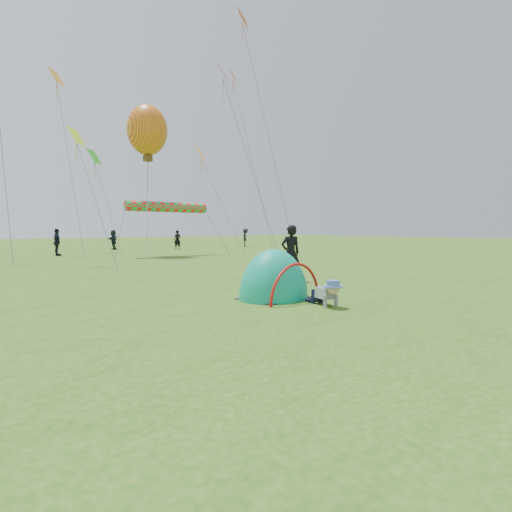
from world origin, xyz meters
TOP-DOWN VIEW (x-y plane):
  - ground at (0.00, 0.00)m, footprint 140.00×140.00m
  - crawling_toddler at (-0.61, -0.50)m, footprint 0.75×0.93m
  - popup_tent at (-0.87, 0.99)m, footprint 2.08×1.78m
  - standing_adult at (1.79, 3.07)m, footprint 0.79×0.64m
  - crowd_person_0 at (8.59, 23.11)m, footprint 0.68×0.69m
  - crowd_person_2 at (-0.99, 21.39)m, footprint 0.81×1.10m
  - crowd_person_9 at (16.25, 23.70)m, footprint 1.20×1.29m
  - crowd_person_11 at (4.47, 26.35)m, footprint 0.53×1.52m
  - balloon_kite at (3.81, 18.16)m, footprint 2.56×2.56m
  - rainbow_tube_kite at (4.46, 16.78)m, footprint 5.46×0.64m
  - diamond_kite_0 at (9.03, 14.87)m, footprint 1.25×1.25m
  - diamond_kite_2 at (-1.65, 14.28)m, footprint 1.00×1.00m
  - diamond_kite_3 at (2.46, 24.36)m, footprint 1.33×1.33m
  - diamond_kite_5 at (6.30, 13.26)m, footprint 1.29×1.29m
  - diamond_kite_6 at (12.35, 20.42)m, footprint 1.30×1.30m
  - diamond_kite_7 at (7.63, 17.88)m, footprint 1.23×1.23m
  - diamond_kite_8 at (0.06, 24.38)m, footprint 1.27×1.27m

SIDE VIEW (x-z plane):
  - ground at x=0.00m, z-range 0.00..0.00m
  - popup_tent at x=-0.87m, z-range -1.24..1.24m
  - crawling_toddler at x=-0.61m, z-range 0.00..0.62m
  - crowd_person_0 at x=8.59m, z-range 0.00..1.60m
  - crowd_person_11 at x=4.47m, z-range 0.00..1.62m
  - crowd_person_2 at x=-0.99m, z-range 0.00..1.73m
  - crowd_person_9 at x=16.25m, z-range 0.00..1.75m
  - standing_adult at x=1.79m, z-range 0.00..1.86m
  - rainbow_tube_kite at x=4.46m, z-range 2.77..3.41m
  - diamond_kite_2 at x=-1.65m, z-range 5.79..6.61m
  - diamond_kite_7 at x=7.63m, z-range 6.47..7.47m
  - diamond_kite_3 at x=2.46m, z-range 6.52..7.60m
  - balloon_kite at x=3.81m, z-range 6.07..9.64m
  - diamond_kite_5 at x=6.30m, z-range 10.30..11.35m
  - diamond_kite_8 at x=0.06m, z-range 11.71..12.75m
  - diamond_kite_6 at x=12.35m, z-range 13.65..14.71m
  - diamond_kite_0 at x=9.03m, z-range 14.91..15.93m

